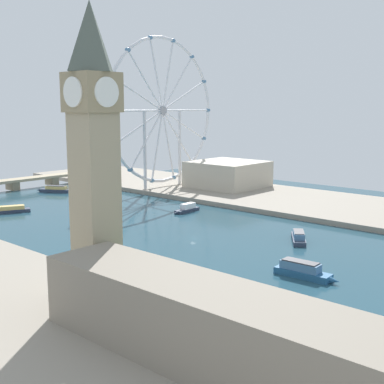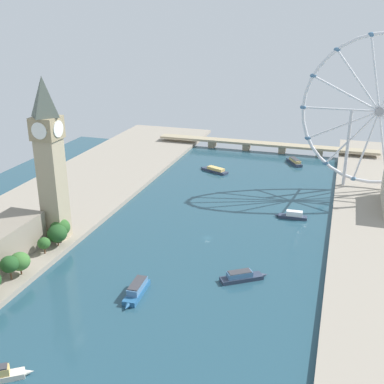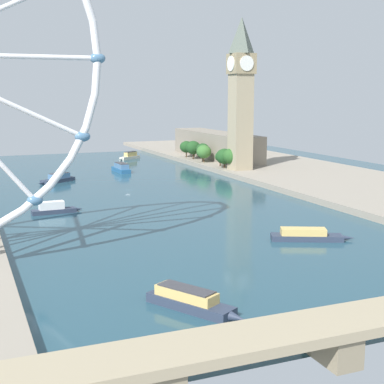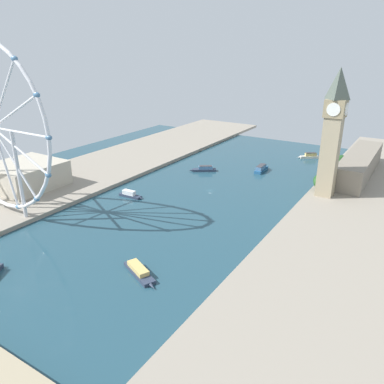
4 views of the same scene
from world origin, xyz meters
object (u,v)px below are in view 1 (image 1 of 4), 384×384
parliament_block (228,334)px  riverside_hall (228,174)px  clock_tower (94,147)px  tour_boat_4 (9,210)px  tour_boat_1 (55,189)px  tour_boat_0 (303,271)px  ferris_wheel (162,111)px  tour_boat_5 (299,237)px  tour_boat_2 (187,208)px

parliament_block → riverside_hall: riverside_hall is taller
clock_tower → tour_boat_4: bearing=71.0°
tour_boat_1 → tour_boat_0: bearing=138.8°
parliament_block → ferris_wheel: bearing=48.0°
riverside_hall → parliament_block: bearing=-142.1°
ferris_wheel → tour_boat_1: (-61.58, 53.64, -57.94)m
tour_boat_1 → tour_boat_5: bearing=149.4°
parliament_block → tour_boat_2: parliament_block is taller
tour_boat_0 → ferris_wheel: bearing=146.4°
clock_tower → riverside_hall: size_ratio=1.85×
tour_boat_4 → tour_boat_5: size_ratio=1.19×
tour_boat_4 → ferris_wheel: bearing=-159.6°
riverside_hall → tour_boat_2: (-81.00, -31.56, -10.61)m
clock_tower → tour_boat_1: clock_tower is taller
clock_tower → parliament_block: (-12.87, -64.28, -38.68)m
tour_boat_5 → riverside_hall: bearing=16.9°
tour_boat_0 → parliament_block: bearing=-74.9°
ferris_wheel → tour_boat_2: (-48.96, -69.57, -58.00)m
parliament_block → tour_boat_5: 136.51m
tour_boat_2 → tour_boat_5: (-15.73, -86.75, 0.03)m
parliament_block → tour_boat_1: size_ratio=4.43×
tour_boat_2 → ferris_wheel: bearing=-127.6°
tour_boat_1 → tour_boat_4: (-61.65, -44.14, -0.40)m
parliament_block → tour_boat_4: bearing=73.2°
tour_boat_2 → tour_boat_5: size_ratio=0.93×
tour_boat_0 → tour_boat_4: tour_boat_0 is taller
ferris_wheel → riverside_hall: bearing=-49.9°
ferris_wheel → tour_boat_0: bearing=-120.8°
riverside_hall → tour_boat_0: (-141.88, -146.54, -10.11)m
tour_boat_0 → tour_boat_4: bearing=-178.9°
parliament_block → tour_boat_0: parliament_block is taller
ferris_wheel → riverside_hall: ferris_wheel is taller
riverside_hall → tour_boat_1: size_ratio=1.98×
tour_boat_2 → tour_boat_4: tour_boat_2 is taller
parliament_block → tour_boat_5: bearing=23.4°
tour_boat_4 → parliament_block: bearing=98.0°
tour_boat_4 → tour_boat_0: bearing=118.7°
tour_boat_4 → riverside_hall: bearing=-172.2°
tour_boat_4 → tour_boat_5: bearing=134.2°
parliament_block → tour_boat_1: bearing=64.1°
clock_tower → ferris_wheel: (176.74, 146.04, 8.74)m
ferris_wheel → tour_boat_2: bearing=-125.1°
parliament_block → tour_boat_1: parliament_block is taller
parliament_block → tour_boat_4: 229.88m
tour_boat_4 → tour_boat_2: bearing=158.0°
clock_tower → tour_boat_0: 91.31m
clock_tower → tour_boat_0: (66.91, -38.50, -48.77)m
tour_boat_1 → tour_boat_2: (12.63, -123.21, -0.07)m
tour_boat_2 → clock_tower: bearing=28.5°
clock_tower → tour_boat_2: size_ratio=4.28×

